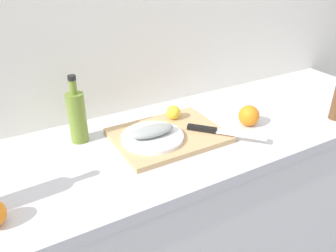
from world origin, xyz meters
TOP-DOWN VIEW (x-y plane):
  - back_wall at (0.00, 0.33)m, footprint 3.20×0.05m
  - kitchen_counter at (0.00, 0.00)m, footprint 2.00×0.60m
  - cutting_board at (-0.12, 0.01)m, footprint 0.40×0.30m
  - white_plate at (-0.19, -0.00)m, footprint 0.22×0.22m
  - fish_fillet at (-0.19, -0.00)m, footprint 0.17×0.07m
  - chef_knife at (0.04, -0.08)m, footprint 0.22×0.23m
  - lemon_0 at (-0.04, 0.10)m, footprint 0.06×0.06m
  - olive_oil_bottle at (-0.41, 0.15)m, footprint 0.06×0.06m
  - orange_0 at (0.21, -0.06)m, footprint 0.08×0.08m

SIDE VIEW (x-z plane):
  - kitchen_counter at x=0.00m, z-range 0.00..0.90m
  - cutting_board at x=-0.12m, z-range 0.90..0.92m
  - white_plate at x=-0.19m, z-range 0.92..0.93m
  - chef_knife at x=0.04m, z-range 0.92..0.94m
  - orange_0 at x=0.21m, z-range 0.90..0.98m
  - lemon_0 at x=-0.04m, z-range 0.92..0.98m
  - fish_fillet at x=-0.19m, z-range 0.94..0.97m
  - olive_oil_bottle at x=-0.41m, z-range 0.87..1.13m
  - back_wall at x=0.00m, z-range 0.00..2.50m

